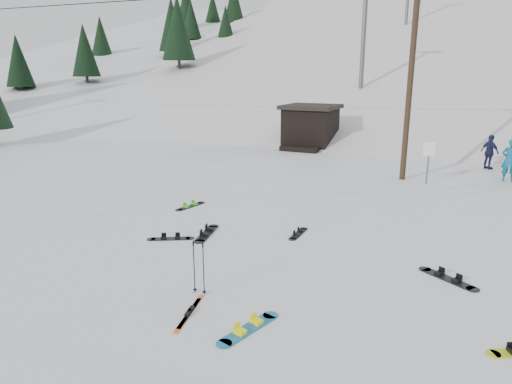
% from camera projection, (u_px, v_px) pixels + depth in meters
% --- Properties ---
extents(ground, '(200.00, 200.00, 0.00)m').
position_uv_depth(ground, '(202.00, 303.00, 9.87)').
color(ground, white).
rests_on(ground, ground).
extents(ski_slope, '(60.00, 85.24, 65.97)m').
position_uv_depth(ski_slope, '(429.00, 202.00, 60.69)').
color(ski_slope, silver).
rests_on(ski_slope, ground).
extents(ridge_left, '(47.54, 95.03, 58.38)m').
position_uv_depth(ridge_left, '(175.00, 178.00, 69.66)').
color(ridge_left, white).
rests_on(ridge_left, ground).
extents(treeline_left, '(20.00, 64.00, 10.00)m').
position_uv_depth(treeline_left, '(147.00, 110.00, 59.04)').
color(treeline_left, black).
rests_on(treeline_left, ground).
extents(treeline_crest, '(50.00, 6.00, 10.00)m').
position_uv_depth(treeline_crest, '(453.00, 98.00, 84.52)').
color(treeline_crest, black).
rests_on(treeline_crest, ski_slope).
extents(utility_pole, '(2.00, 0.26, 9.00)m').
position_uv_depth(utility_pole, '(411.00, 75.00, 19.97)').
color(utility_pole, '#3A2819').
rests_on(utility_pole, ground).
extents(trail_sign, '(0.50, 0.09, 1.85)m').
position_uv_depth(trail_sign, '(429.00, 155.00, 20.01)').
color(trail_sign, '#595B60').
rests_on(trail_sign, ground).
extents(lift_hut, '(3.40, 4.10, 2.75)m').
position_uv_depth(lift_hut, '(310.00, 126.00, 29.82)').
color(lift_hut, black).
rests_on(lift_hut, ground).
extents(lift_tower_near, '(2.20, 0.36, 8.00)m').
position_uv_depth(lift_tower_near, '(364.00, 31.00, 35.59)').
color(lift_tower_near, '#595B60').
rests_on(lift_tower_near, ski_slope).
extents(hero_snowboard, '(0.66, 1.60, 0.11)m').
position_uv_depth(hero_snowboard, '(248.00, 328.00, 8.84)').
color(hero_snowboard, '#1A76AC').
rests_on(hero_snowboard, ground).
extents(hero_skis, '(0.46, 1.54, 0.08)m').
position_uv_depth(hero_skis, '(189.00, 312.00, 9.43)').
color(hero_skis, '#CD5215').
rests_on(hero_skis, ground).
extents(ski_poles, '(0.34, 0.09, 1.23)m').
position_uv_depth(ski_poles, '(199.00, 267.00, 10.15)').
color(ski_poles, black).
rests_on(ski_poles, ground).
extents(board_scatter_a, '(1.24, 0.84, 0.10)m').
position_uv_depth(board_scatter_a, '(171.00, 238.00, 13.61)').
color(board_scatter_a, black).
rests_on(board_scatter_a, ground).
extents(board_scatter_b, '(0.65, 1.68, 0.12)m').
position_uv_depth(board_scatter_b, '(207.00, 233.00, 14.04)').
color(board_scatter_b, black).
rests_on(board_scatter_b, ground).
extents(board_scatter_c, '(0.48, 1.44, 0.10)m').
position_uv_depth(board_scatter_c, '(190.00, 206.00, 16.88)').
color(board_scatter_c, black).
rests_on(board_scatter_c, ground).
extents(board_scatter_d, '(1.42, 0.97, 0.11)m').
position_uv_depth(board_scatter_d, '(448.00, 278.00, 10.98)').
color(board_scatter_d, black).
rests_on(board_scatter_d, ground).
extents(board_scatter_f, '(0.25, 1.28, 0.09)m').
position_uv_depth(board_scatter_f, '(298.00, 233.00, 14.02)').
color(board_scatter_f, black).
rests_on(board_scatter_f, ground).
extents(skier_teal, '(0.73, 0.51, 1.94)m').
position_uv_depth(skier_teal, '(510.00, 160.00, 20.55)').
color(skier_teal, '#0C5A78').
rests_on(skier_teal, ground).
extents(skier_navy, '(1.06, 1.00, 1.76)m').
position_uv_depth(skier_navy, '(490.00, 152.00, 23.13)').
color(skier_navy, '#181D3C').
rests_on(skier_navy, ground).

